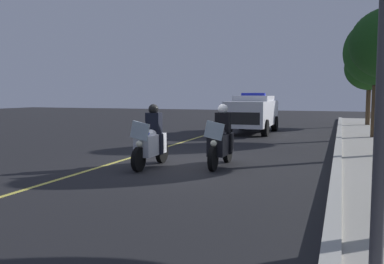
# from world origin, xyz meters

# --- Properties ---
(ground_plane) EXTENTS (80.00, 80.00, 0.00)m
(ground_plane) POSITION_xyz_m (0.00, 0.00, 0.00)
(ground_plane) COLOR black
(curb_strip) EXTENTS (48.00, 0.24, 0.15)m
(curb_strip) POSITION_xyz_m (0.00, 3.98, 0.07)
(curb_strip) COLOR #B7B5AD
(curb_strip) RESTS_ON ground
(lane_stripe_center) EXTENTS (48.00, 0.12, 0.01)m
(lane_stripe_center) POSITION_xyz_m (0.00, -2.13, 0.00)
(lane_stripe_center) COLOR #E0D14C
(lane_stripe_center) RESTS_ON ground
(police_motorcycle_lead_left) EXTENTS (2.14, 0.56, 1.72)m
(police_motorcycle_lead_left) POSITION_xyz_m (0.70, -0.82, 0.70)
(police_motorcycle_lead_left) COLOR black
(police_motorcycle_lead_left) RESTS_ON ground
(police_motorcycle_lead_right) EXTENTS (2.14, 0.56, 1.72)m
(police_motorcycle_lead_right) POSITION_xyz_m (-0.05, 0.95, 0.70)
(police_motorcycle_lead_right) COLOR black
(police_motorcycle_lead_right) RESTS_ON ground
(police_suv) EXTENTS (4.92, 2.11, 2.05)m
(police_suv) POSITION_xyz_m (-10.11, -0.22, 1.07)
(police_suv) COLOR silver
(police_suv) RESTS_ON ground
(tree_far_back) EXTENTS (2.84, 2.84, 5.18)m
(tree_far_back) POSITION_xyz_m (-9.00, 5.43, 3.80)
(tree_far_back) COLOR #42301E
(tree_far_back) RESTS_ON sidewalk_strip
(tree_behind_suv) EXTENTS (2.94, 2.94, 4.86)m
(tree_behind_suv) POSITION_xyz_m (-16.80, 5.58, 3.58)
(tree_behind_suv) COLOR #4C3823
(tree_behind_suv) RESTS_ON sidewalk_strip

